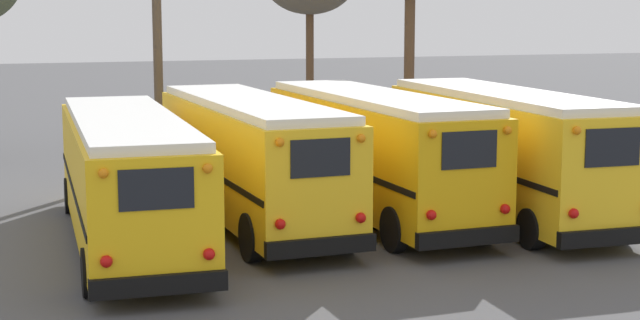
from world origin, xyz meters
TOP-DOWN VIEW (x-y plane):
  - ground_plane at (0.00, 0.00)m, footprint 160.00×160.00m
  - school_bus_0 at (-4.85, -1.03)m, footprint 2.97×10.85m
  - school_bus_1 at (-1.62, 0.24)m, footprint 2.60×10.18m
  - school_bus_2 at (1.62, 0.02)m, footprint 2.61×10.22m
  - school_bus_3 at (4.85, -0.94)m, footprint 2.90×10.11m
  - utility_pole at (-2.29, 9.00)m, footprint 1.80×0.30m

SIDE VIEW (x-z plane):
  - ground_plane at x=0.00m, z-range 0.00..0.00m
  - school_bus_0 at x=-4.85m, z-range 0.13..3.10m
  - school_bus_1 at x=-1.62m, z-range 0.15..3.29m
  - school_bus_2 at x=1.62m, z-range 0.14..3.35m
  - school_bus_3 at x=4.85m, z-range 0.13..3.38m
  - utility_pole at x=-2.29m, z-range 0.14..9.43m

